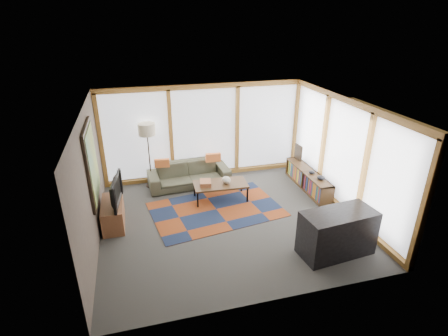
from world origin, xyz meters
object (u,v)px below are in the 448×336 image
object	(u,v)px
floor_lamp	(149,156)
tv_console	(113,214)
sofa	(189,174)
bar_counter	(337,233)
bookshelf	(308,180)
coffee_table	(220,191)
television	(112,191)

from	to	relation	value
floor_lamp	tv_console	world-z (taller)	floor_lamp
floor_lamp	sofa	bearing A→B (deg)	-12.25
floor_lamp	tv_console	distance (m)	2.02
tv_console	bar_counter	size ratio (longest dim) A/B	0.76
tv_console	bar_counter	xyz separation A→B (m)	(4.14, -2.12, 0.18)
bookshelf	coffee_table	bearing A→B (deg)	179.80
coffee_table	tv_console	size ratio (longest dim) A/B	1.23
bookshelf	tv_console	size ratio (longest dim) A/B	1.87
television	coffee_table	bearing A→B (deg)	-70.92
bar_counter	television	bearing A→B (deg)	146.95
coffee_table	bookshelf	bearing A→B (deg)	-0.20
tv_console	television	size ratio (longest dim) A/B	1.03
coffee_table	sofa	bearing A→B (deg)	122.32
coffee_table	television	distance (m)	2.61
coffee_table	tv_console	world-z (taller)	tv_console
sofa	bookshelf	size ratio (longest dim) A/B	1.07
bookshelf	television	distance (m)	4.91
floor_lamp	bookshelf	world-z (taller)	floor_lamp
sofa	bar_counter	bearing A→B (deg)	-61.75
floor_lamp	tv_console	size ratio (longest dim) A/B	1.64
television	bar_counter	xyz separation A→B (m)	(4.08, -2.09, -0.38)
coffee_table	bookshelf	distance (m)	2.37
bookshelf	floor_lamp	bearing A→B (deg)	163.21
floor_lamp	coffee_table	world-z (taller)	floor_lamp
coffee_table	television	world-z (taller)	television
coffee_table	television	size ratio (longest dim) A/B	1.27
television	sofa	bearing A→B (deg)	-44.02
sofa	television	size ratio (longest dim) A/B	2.08
floor_lamp	coffee_table	bearing A→B (deg)	-36.61
bookshelf	tv_console	distance (m)	4.92
floor_lamp	television	distance (m)	1.93
coffee_table	floor_lamp	bearing A→B (deg)	143.39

